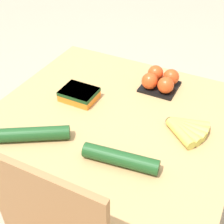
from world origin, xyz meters
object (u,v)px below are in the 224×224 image
object	(u,v)px
tomato_pack	(160,80)
banana_bunch	(185,129)
carrot_bag	(79,94)
cucumber_far	(34,134)
cucumber_near	(120,158)

from	to	relation	value
tomato_pack	banana_bunch	bearing A→B (deg)	127.67
carrot_bag	cucumber_far	size ratio (longest dim) A/B	0.59
banana_bunch	carrot_bag	bearing A→B (deg)	-0.75
tomato_pack	carrot_bag	size ratio (longest dim) A/B	1.06
cucumber_near	tomato_pack	bearing A→B (deg)	-85.34
banana_bunch	tomato_pack	bearing A→B (deg)	-52.33
carrot_bag	tomato_pack	bearing A→B (deg)	-139.50
tomato_pack	carrot_bag	distance (m)	0.39
banana_bunch	cucumber_far	size ratio (longest dim) A/B	0.66
tomato_pack	cucumber_far	bearing A→B (deg)	61.05
tomato_pack	cucumber_far	world-z (taller)	tomato_pack
tomato_pack	cucumber_far	xyz separation A→B (m)	(0.31, 0.56, -0.01)
banana_bunch	cucumber_far	xyz separation A→B (m)	(0.51, 0.30, 0.01)
tomato_pack	cucumber_near	xyz separation A→B (m)	(-0.04, 0.52, -0.01)
banana_bunch	cucumber_far	distance (m)	0.59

